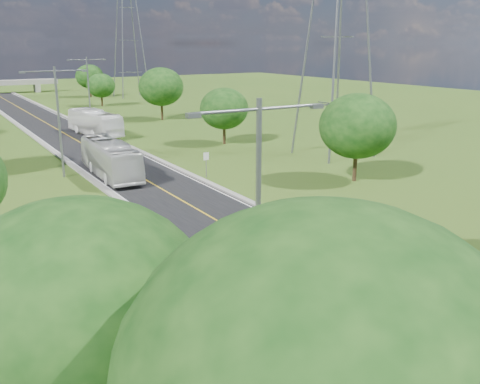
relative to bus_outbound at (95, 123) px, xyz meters
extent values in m
plane|color=#365919|center=(-3.20, -6.22, -1.74)|extent=(260.00, 260.00, 0.00)
cube|color=black|center=(-3.20, -0.22, -1.71)|extent=(8.00, 150.00, 0.06)
cube|color=gray|center=(-7.45, -0.22, -1.63)|extent=(0.50, 150.00, 0.22)
cube|color=gray|center=(1.05, -0.22, -1.63)|extent=(0.50, 150.00, 0.22)
cylinder|color=slate|center=(2.00, -28.22, -0.54)|extent=(0.08, 0.08, 2.40)
cube|color=white|center=(2.00, -28.25, 0.26)|extent=(0.55, 0.04, 0.70)
cube|color=gray|center=(6.80, 73.78, -0.74)|extent=(1.20, 3.00, 2.00)
cylinder|color=slate|center=(-9.20, -54.22, 3.26)|extent=(0.22, 0.22, 10.00)
cylinder|color=slate|center=(-10.60, -54.22, 7.86)|extent=(2.80, 0.12, 0.12)
cylinder|color=slate|center=(-7.80, -54.22, 7.86)|extent=(2.80, 0.12, 0.12)
cube|color=slate|center=(-11.90, -54.22, 7.81)|extent=(0.50, 0.25, 0.18)
cube|color=slate|center=(-6.50, -54.22, 7.81)|extent=(0.50, 0.25, 0.18)
cylinder|color=slate|center=(-9.20, -21.22, 3.26)|extent=(0.22, 0.22, 10.00)
cylinder|color=slate|center=(-10.60, -21.22, 7.86)|extent=(2.80, 0.12, 0.12)
cylinder|color=slate|center=(-7.80, -21.22, 7.86)|extent=(2.80, 0.12, 0.12)
cube|color=slate|center=(-11.90, -21.22, 7.81)|extent=(0.50, 0.25, 0.18)
cube|color=slate|center=(-6.50, -21.22, 7.81)|extent=(0.50, 0.25, 0.18)
cylinder|color=slate|center=(2.80, 11.78, 3.26)|extent=(0.22, 0.22, 10.00)
cylinder|color=slate|center=(1.40, 11.78, 7.86)|extent=(2.80, 0.12, 0.12)
cylinder|color=slate|center=(4.20, 11.78, 7.86)|extent=(2.80, 0.12, 0.12)
cube|color=slate|center=(0.10, 11.78, 7.81)|extent=(0.50, 0.25, 0.18)
cube|color=slate|center=(5.50, 11.78, 7.81)|extent=(0.50, 0.25, 0.18)
ellipsoid|color=#10390F|center=(-17.20, -58.22, 3.53)|extent=(7.14, 7.14, 6.07)
ellipsoid|color=#10390F|center=(-14.20, -64.22, 4.15)|extent=(7.98, 7.98, 6.78)
cylinder|color=black|center=(12.80, -36.22, -0.30)|extent=(0.36, 0.36, 2.88)
ellipsoid|color=#10390F|center=(12.80, -36.22, 3.22)|extent=(6.72, 6.72, 5.71)
cylinder|color=black|center=(11.80, -14.22, -0.48)|extent=(0.36, 0.36, 2.52)
ellipsoid|color=#10390F|center=(11.80, -14.22, 2.60)|extent=(5.88, 5.88, 5.00)
cylinder|color=black|center=(13.80, 9.78, -0.21)|extent=(0.36, 0.36, 3.06)
ellipsoid|color=#10390F|center=(13.80, 9.78, 3.53)|extent=(7.14, 7.14, 6.07)
cylinder|color=black|center=(11.30, 33.78, -0.57)|extent=(0.36, 0.36, 2.34)
ellipsoid|color=#10390F|center=(11.30, 33.78, 2.29)|extent=(5.46, 5.46, 4.64)
cylinder|color=black|center=(14.80, 53.78, -0.39)|extent=(0.36, 0.36, 2.70)
ellipsoid|color=#10390F|center=(14.80, 53.78, 2.91)|extent=(6.30, 6.30, 5.36)
imported|color=white|center=(0.00, 0.00, 0.00)|extent=(4.22, 12.33, 3.36)
imported|color=silver|center=(-5.37, -23.26, -0.04)|extent=(3.31, 11.90, 3.28)
camera|label=1|loc=(-20.00, -70.79, 10.19)|focal=40.00mm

